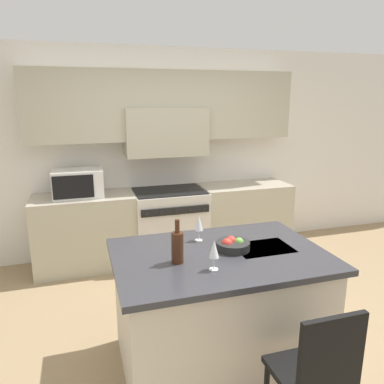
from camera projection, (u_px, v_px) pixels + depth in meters
ground_plane at (215, 331)px, 3.41m from camera, size 10.00×10.00×0.00m
back_cabinetry at (163, 136)px, 4.88m from camera, size 10.00×0.46×2.70m
back_counter at (169, 224)px, 4.92m from camera, size 3.34×0.62×0.92m
range_stove at (170, 224)px, 4.90m from camera, size 0.92×0.70×0.92m
microwave at (78, 183)px, 4.45m from camera, size 0.58×0.40×0.33m
kitchen_island at (219, 308)px, 2.92m from camera, size 1.59×1.09×0.94m
island_chair at (317, 371)px, 2.15m from camera, size 0.42×0.40×0.96m
wine_bottle at (177, 246)px, 2.62m from camera, size 0.09×0.09×0.32m
wine_glass_near at (214, 250)px, 2.50m from camera, size 0.07×0.07×0.21m
wine_glass_far at (199, 224)px, 3.02m from camera, size 0.07×0.07×0.21m
fruit_bowl at (232, 245)px, 2.87m from camera, size 0.26×0.26×0.10m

